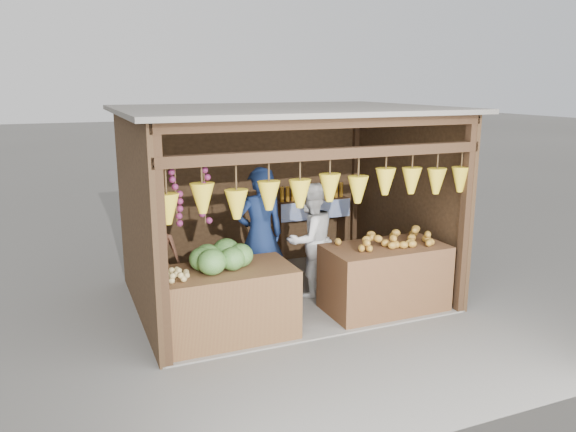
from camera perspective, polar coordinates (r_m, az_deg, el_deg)
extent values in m
plane|color=#514F49|center=(8.14, -0.46, -8.03)|extent=(80.00, 80.00, 0.00)
cube|color=slate|center=(8.14, -0.46, -7.96)|extent=(4.00, 3.00, 0.02)
cube|color=black|center=(9.14, -4.04, 2.81)|extent=(4.00, 0.06, 2.60)
cube|color=black|center=(7.27, -15.25, -0.39)|extent=(0.06, 3.00, 2.60)
cube|color=black|center=(8.70, 11.82, 2.02)|extent=(0.06, 3.00, 2.60)
cube|color=#605B54|center=(7.59, -0.50, 10.81)|extent=(4.30, 3.30, 0.06)
cube|color=black|center=(5.90, -12.77, -3.40)|extent=(0.11, 0.11, 2.60)
cube|color=black|center=(7.55, 17.59, -0.04)|extent=(0.11, 0.11, 2.60)
cube|color=black|center=(8.67, -16.14, 1.74)|extent=(0.11, 0.11, 2.60)
cube|color=black|center=(9.87, 6.83, 3.53)|extent=(0.11, 0.11, 2.60)
cube|color=black|center=(6.32, 4.47, 6.34)|extent=(4.00, 0.12, 0.12)
cube|color=black|center=(6.28, 4.53, 9.42)|extent=(4.00, 0.12, 0.12)
cube|color=#382314|center=(9.39, 2.46, 1.56)|extent=(1.25, 0.30, 0.05)
cube|color=#382314|center=(9.29, -0.84, -1.90)|extent=(0.05, 0.28, 1.05)
cube|color=#382314|center=(9.77, 5.54, -1.20)|extent=(0.05, 0.28, 1.05)
cube|color=blue|center=(9.28, 2.87, 0.58)|extent=(1.25, 0.02, 0.30)
cube|color=#502D1A|center=(6.75, -6.18, -8.83)|extent=(1.57, 0.85, 0.85)
cube|color=#4F301A|center=(7.60, 9.76, -6.23)|extent=(1.59, 0.85, 0.89)
cube|color=black|center=(7.64, -12.78, -8.62)|extent=(0.32, 0.32, 0.30)
imported|color=#14244C|center=(7.63, -2.87, -2.02)|extent=(0.70, 0.46, 1.89)
imported|color=white|center=(7.92, 2.26, -2.44)|extent=(0.93, 0.81, 1.63)
imported|color=brown|center=(7.41, -13.05, -3.63)|extent=(0.62, 0.51, 1.09)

